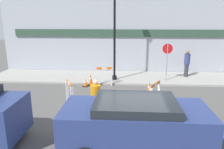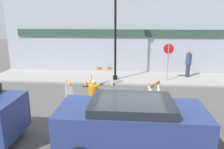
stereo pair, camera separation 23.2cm
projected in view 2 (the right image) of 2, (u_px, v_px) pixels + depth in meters
name	position (u px, v px, depth m)	size (l,w,h in m)	color
ground_plane	(130.00, 121.00, 8.37)	(60.00, 60.00, 0.00)	#565451
sidewalk_slab	(131.00, 78.00, 14.18)	(18.00, 3.08, 0.11)	#9E9B93
storefront_facade	(132.00, 34.00, 15.05)	(18.00, 0.22, 5.50)	#A3A8B2
streetlamp_post	(115.00, 14.00, 12.55)	(0.44, 0.44, 6.17)	black
stop_sign	(168.00, 56.00, 12.99)	(0.60, 0.06, 2.23)	gray
barricade_0	(155.00, 92.00, 9.97)	(0.62, 0.91, 0.98)	white
barricade_1	(105.00, 76.00, 12.53)	(0.90, 0.29, 1.11)	white
barricade_2	(69.00, 92.00, 9.74)	(0.53, 0.81, 1.13)	white
traffic_cone_0	(149.00, 88.00, 11.13)	(0.30, 0.30, 0.70)	black
traffic_cone_1	(91.00, 79.00, 12.71)	(0.30, 0.30, 0.73)	black
traffic_cone_2	(86.00, 83.00, 12.53)	(0.30, 0.30, 0.47)	black
person_worker	(94.00, 99.00, 8.15)	(0.42, 0.42, 1.64)	#33333D
person_pedestrian	(188.00, 63.00, 13.90)	(0.48, 0.48, 1.71)	#33333D
parked_car_1	(131.00, 122.00, 6.33)	(4.22, 1.99, 1.60)	navy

